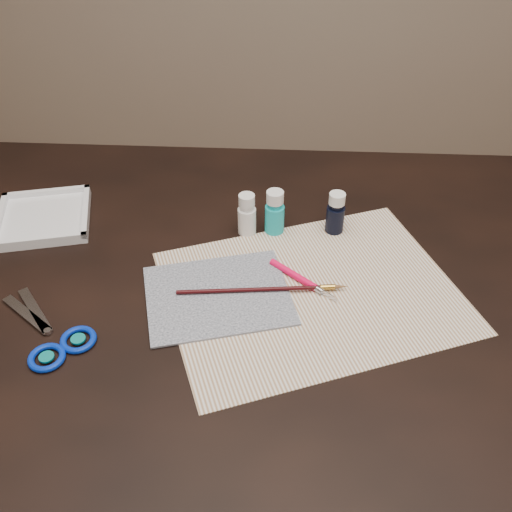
# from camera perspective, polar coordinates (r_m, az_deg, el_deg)

# --- Properties ---
(ground) EXTENTS (3.50, 3.50, 0.02)m
(ground) POSITION_cam_1_polar(r_m,az_deg,el_deg) (1.59, 0.00, -23.09)
(ground) COLOR #422614
(ground) RESTS_ON ground
(table) EXTENTS (1.30, 0.90, 0.75)m
(table) POSITION_cam_1_polar(r_m,az_deg,el_deg) (1.26, 0.00, -15.05)
(table) COLOR black
(table) RESTS_ON ground
(paper) EXTENTS (0.57, 0.50, 0.00)m
(paper) POSITION_cam_1_polar(r_m,az_deg,el_deg) (0.96, 5.58, -3.55)
(paper) COLOR white
(paper) RESTS_ON table
(canvas) EXTENTS (0.27, 0.24, 0.00)m
(canvas) POSITION_cam_1_polar(r_m,az_deg,el_deg) (0.94, -3.83, -3.92)
(canvas) COLOR black
(canvas) RESTS_ON paper
(paint_bottle_white) EXTENTS (0.04, 0.04, 0.08)m
(paint_bottle_white) POSITION_cam_1_polar(r_m,az_deg,el_deg) (1.05, -0.92, 4.20)
(paint_bottle_white) COLOR white
(paint_bottle_white) RESTS_ON table
(paint_bottle_cyan) EXTENTS (0.05, 0.05, 0.09)m
(paint_bottle_cyan) POSITION_cam_1_polar(r_m,az_deg,el_deg) (1.06, 1.88, 4.42)
(paint_bottle_cyan) COLOR #16B4BE
(paint_bottle_cyan) RESTS_ON table
(paint_bottle_navy) EXTENTS (0.04, 0.04, 0.08)m
(paint_bottle_navy) POSITION_cam_1_polar(r_m,az_deg,el_deg) (1.07, 7.96, 4.30)
(paint_bottle_navy) COLOR black
(paint_bottle_navy) RESTS_ON table
(paintbrush) EXTENTS (0.29, 0.04, 0.01)m
(paintbrush) POSITION_cam_1_polar(r_m,az_deg,el_deg) (0.94, 0.71, -3.35)
(paintbrush) COLOR black
(paintbrush) RESTS_ON canvas
(craft_knife) EXTENTS (0.12, 0.10, 0.01)m
(craft_knife) POSITION_cam_1_polar(r_m,az_deg,el_deg) (0.97, 4.82, -2.49)
(craft_knife) COLOR #FF0A4C
(craft_knife) RESTS_ON paper
(scissors) EXTENTS (0.24, 0.21, 0.01)m
(scissors) POSITION_cam_1_polar(r_m,az_deg,el_deg) (0.95, -21.04, -6.66)
(scissors) COLOR silver
(scissors) RESTS_ON table
(palette_tray) EXTENTS (0.21, 0.21, 0.02)m
(palette_tray) POSITION_cam_1_polar(r_m,az_deg,el_deg) (1.17, -20.49, 3.68)
(palette_tray) COLOR white
(palette_tray) RESTS_ON table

